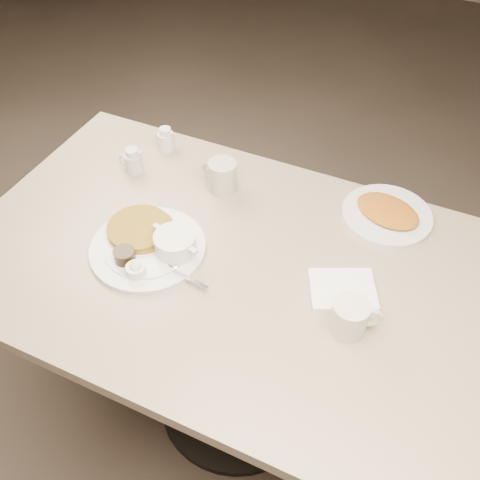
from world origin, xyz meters
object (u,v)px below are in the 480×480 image
at_px(coffee_mug_near, 351,317).
at_px(coffee_mug_far, 222,176).
at_px(diner_table, 237,302).
at_px(creamer_left, 133,161).
at_px(hash_plate, 387,214).
at_px(creamer_right, 166,140).
at_px(main_plate, 151,243).

bearing_deg(coffee_mug_near, coffee_mug_far, 146.37).
distance_m(diner_table, creamer_left, 0.55).
xyz_separation_m(diner_table, coffee_mug_far, (-0.17, 0.25, 0.22)).
bearing_deg(hash_plate, creamer_right, 178.69).
relative_size(creamer_left, hash_plate, 0.25).
bearing_deg(main_plate, creamer_left, 130.29).
bearing_deg(hash_plate, creamer_left, -171.08).
height_order(diner_table, hash_plate, hash_plate).
relative_size(main_plate, creamer_left, 4.92).
xyz_separation_m(diner_table, creamer_right, (-0.42, 0.36, 0.21)).
distance_m(diner_table, hash_plate, 0.50).
distance_m(creamer_left, creamer_right, 0.14).
distance_m(main_plate, creamer_left, 0.35).
bearing_deg(creamer_left, diner_table, -25.60).
xyz_separation_m(diner_table, coffee_mug_near, (0.33, -0.08, 0.22)).
xyz_separation_m(coffee_mug_near, coffee_mug_far, (-0.49, 0.33, 0.00)).
height_order(creamer_left, hash_plate, creamer_left).
distance_m(coffee_mug_far, hash_plate, 0.49).
distance_m(diner_table, coffee_mug_far, 0.37).
xyz_separation_m(creamer_right, hash_plate, (0.74, -0.02, -0.02)).
bearing_deg(coffee_mug_far, hash_plate, 10.29).
height_order(main_plate, hash_plate, main_plate).
height_order(coffee_mug_far, creamer_left, coffee_mug_far).
relative_size(coffee_mug_near, creamer_left, 1.60).
xyz_separation_m(coffee_mug_far, creamer_left, (-0.29, -0.03, -0.01)).
bearing_deg(diner_table, coffee_mug_far, 123.51).
distance_m(coffee_mug_far, creamer_right, 0.27).
height_order(main_plate, coffee_mug_near, coffee_mug_near).
bearing_deg(hash_plate, diner_table, -132.77).
height_order(coffee_mug_far, hash_plate, coffee_mug_far).
distance_m(diner_table, coffee_mug_near, 0.40).
xyz_separation_m(coffee_mug_near, hash_plate, (-0.01, 0.42, -0.03)).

